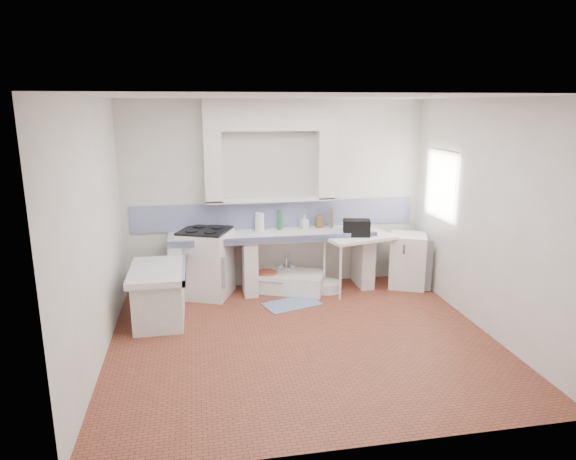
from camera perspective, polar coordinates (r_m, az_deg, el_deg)
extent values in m
plane|color=brown|center=(6.20, 1.70, -12.15)|extent=(4.50, 4.50, 0.00)
plane|color=white|center=(5.57, 1.91, 14.70)|extent=(4.50, 4.50, 0.00)
plane|color=white|center=(7.65, -1.35, 3.96)|extent=(4.50, 0.00, 4.50)
plane|color=white|center=(3.87, 8.06, -6.22)|extent=(4.50, 0.00, 4.50)
plane|color=white|center=(5.70, -20.90, -0.43)|extent=(0.00, 4.50, 4.50)
plane|color=white|center=(6.57, 21.38, 1.32)|extent=(0.00, 4.50, 4.50)
cube|color=white|center=(7.40, -2.03, 12.77)|extent=(1.90, 0.25, 0.45)
cube|color=#321E10|center=(7.64, 17.98, 4.79)|extent=(0.35, 0.86, 1.06)
cube|color=white|center=(7.52, 17.21, 7.64)|extent=(0.01, 0.84, 0.24)
cube|color=white|center=(7.46, -1.72, -0.55)|extent=(3.00, 0.60, 0.08)
cube|color=navy|center=(7.19, -1.39, -1.10)|extent=(3.00, 0.04, 0.10)
cube|color=white|center=(7.51, -12.34, -4.34)|extent=(0.20, 0.55, 0.82)
cube|color=white|center=(7.54, -4.33, -3.98)|extent=(0.20, 0.55, 0.82)
cube|color=white|center=(7.90, 8.40, -3.25)|extent=(0.20, 0.55, 0.82)
cube|color=white|center=(6.69, -14.36, -4.50)|extent=(0.70, 1.10, 0.08)
cube|color=white|center=(6.80, -14.19, -7.30)|extent=(0.60, 1.00, 0.62)
cube|color=navy|center=(6.67, -11.53, -4.39)|extent=(0.04, 1.10, 0.10)
cube|color=navy|center=(7.69, -1.32, 1.74)|extent=(4.27, 0.03, 0.40)
cube|color=white|center=(7.48, -9.16, -3.73)|extent=(0.88, 0.86, 0.96)
cube|color=white|center=(7.68, 0.10, -5.86)|extent=(1.18, 0.92, 0.25)
cube|color=white|center=(7.66, 7.92, -3.69)|extent=(1.12, 0.80, 0.04)
cube|color=white|center=(7.98, 13.21, -3.32)|extent=(0.69, 0.69, 0.82)
cylinder|color=#B44B2D|center=(7.65, -2.38, -5.76)|extent=(0.42, 0.42, 0.30)
cylinder|color=orange|center=(7.57, -0.27, -6.25)|extent=(0.28, 0.28, 0.23)
cylinder|color=#2354A9|center=(7.74, 2.09, -5.61)|extent=(0.35, 0.35, 0.27)
cylinder|color=white|center=(7.67, 4.46, -6.31)|extent=(0.46, 0.46, 0.15)
cylinder|color=silver|center=(7.82, -0.92, -5.14)|extent=(0.11, 0.11, 0.34)
cylinder|color=silver|center=(7.85, 0.47, -5.09)|extent=(0.11, 0.11, 0.33)
cube|color=black|center=(7.51, 7.67, 0.24)|extent=(0.42, 0.30, 0.24)
cylinder|color=#256733|center=(7.58, -0.97, 1.11)|extent=(0.08, 0.08, 0.29)
cylinder|color=#256733|center=(7.58, -0.90, 1.12)|extent=(0.07, 0.07, 0.29)
cube|color=brown|center=(7.71, 3.52, 0.92)|extent=(0.11, 0.09, 0.18)
cube|color=brown|center=(7.75, 5.00, 1.31)|extent=(0.09, 0.20, 0.28)
cylinder|color=white|center=(7.51, -3.20, 0.91)|extent=(0.17, 0.17, 0.27)
imported|color=white|center=(7.64, 1.85, 0.94)|extent=(0.13, 0.13, 0.22)
cube|color=#2A4E8C|center=(7.19, 0.42, -8.29)|extent=(0.86, 0.65, 0.01)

